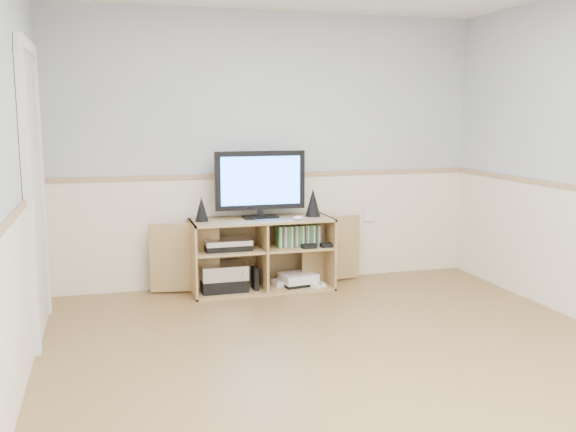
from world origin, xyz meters
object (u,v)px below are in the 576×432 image
at_px(media_cabinet, 261,252).
at_px(game_consoles, 297,280).
at_px(keyboard, 274,220).
at_px(monitor, 260,182).

height_order(media_cabinet, game_consoles, media_cabinet).
distance_m(media_cabinet, game_consoles, 0.42).
xyz_separation_m(media_cabinet, keyboard, (0.08, -0.20, 0.32)).
distance_m(monitor, game_consoles, 0.97).
height_order(keyboard, game_consoles, keyboard).
xyz_separation_m(keyboard, game_consoles, (0.25, 0.13, -0.59)).
bearing_deg(monitor, game_consoles, -10.53).
bearing_deg(monitor, keyboard, -66.67).
bearing_deg(media_cabinet, monitor, -90.00).
distance_m(monitor, keyboard, 0.38).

